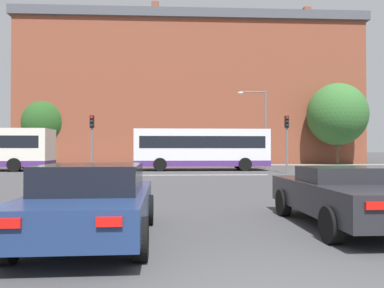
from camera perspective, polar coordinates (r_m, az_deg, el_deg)
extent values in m
cube|color=silver|center=(23.68, -0.04, -4.74)|extent=(9.71, 0.30, 0.01)
cube|color=gray|center=(38.82, -1.16, -3.21)|extent=(70.78, 2.50, 0.01)
cube|color=brown|center=(49.87, -0.36, 6.73)|extent=(39.61, 15.99, 16.35)
cube|color=#4C4F56|center=(51.73, -0.36, 16.31)|extent=(40.40, 16.63, 1.03)
cube|color=brown|center=(53.38, -17.48, 17.95)|extent=(0.90, 0.90, 2.78)
cube|color=brown|center=(50.05, -5.63, 19.21)|extent=(0.90, 0.90, 2.78)
cube|color=brown|center=(55.88, 4.22, 17.04)|extent=(0.90, 0.90, 2.78)
cube|color=brown|center=(53.66, 17.08, 17.84)|extent=(0.90, 0.90, 2.78)
cube|color=navy|center=(6.98, -14.94, -9.23)|extent=(2.05, 4.30, 0.55)
cube|color=black|center=(6.88, -14.98, -5.03)|extent=(1.72, 1.96, 0.48)
cylinder|color=black|center=(8.50, -19.56, -9.57)|extent=(0.24, 0.65, 0.64)
cylinder|color=black|center=(8.22, -6.72, -9.91)|extent=(0.24, 0.65, 0.64)
cylinder|color=black|center=(6.03, -26.31, -13.16)|extent=(0.24, 0.65, 0.64)
cylinder|color=black|center=(5.63, -7.85, -14.15)|extent=(0.24, 0.65, 0.64)
cube|color=red|center=(5.08, -26.32, -10.78)|extent=(0.32, 0.06, 0.12)
cube|color=red|center=(4.77, -12.50, -11.50)|extent=(0.32, 0.06, 0.12)
cube|color=#232328|center=(8.51, 22.04, -7.48)|extent=(1.83, 4.38, 0.61)
cube|color=#232328|center=(8.57, 21.70, -4.33)|extent=(1.54, 1.33, 0.32)
cylinder|color=black|center=(9.49, 13.75, -8.67)|extent=(0.23, 0.64, 0.64)
cylinder|color=black|center=(10.12, 23.12, -8.13)|extent=(0.23, 0.64, 0.64)
cylinder|color=black|center=(6.98, 20.48, -11.48)|extent=(0.23, 0.64, 0.64)
cube|color=red|center=(6.30, 26.19, -8.43)|extent=(0.32, 0.05, 0.12)
cube|color=silver|center=(29.06, 1.46, -0.55)|extent=(10.23, 2.60, 2.82)
cube|color=#4C2870|center=(29.07, 1.46, -2.90)|extent=(10.25, 2.62, 0.44)
cube|color=black|center=(29.06, 1.46, 0.25)|extent=(9.41, 2.63, 0.90)
cylinder|color=black|center=(27.76, -4.89, -3.14)|extent=(1.00, 0.28, 1.00)
cylinder|color=black|center=(30.25, -4.73, -2.95)|extent=(1.00, 0.28, 1.00)
cylinder|color=black|center=(28.26, 8.09, -3.09)|extent=(1.00, 0.28, 1.00)
cylinder|color=black|center=(30.71, 7.20, -2.91)|extent=(1.00, 0.28, 1.00)
cylinder|color=black|center=(29.83, -25.45, -2.90)|extent=(1.00, 0.28, 1.00)
cylinder|color=black|center=(32.12, -23.76, -2.76)|extent=(1.00, 0.28, 1.00)
cylinder|color=slate|center=(24.99, -15.02, -1.06)|extent=(0.12, 0.12, 3.01)
cube|color=black|center=(25.05, -15.00, 3.31)|extent=(0.26, 0.20, 0.80)
sphere|color=red|center=(24.94, -15.06, 3.92)|extent=(0.17, 0.17, 0.17)
sphere|color=black|center=(24.92, -15.06, 3.33)|extent=(0.17, 0.17, 0.17)
sphere|color=black|center=(24.91, -15.06, 2.74)|extent=(0.17, 0.17, 0.17)
cylinder|color=slate|center=(25.94, 14.26, -0.98)|extent=(0.12, 0.12, 3.08)
cube|color=black|center=(26.01, 14.24, 3.30)|extent=(0.26, 0.20, 0.80)
sphere|color=red|center=(25.91, 14.33, 3.88)|extent=(0.17, 0.17, 0.17)
sphere|color=black|center=(25.89, 14.33, 3.32)|extent=(0.17, 0.17, 0.17)
sphere|color=black|center=(25.87, 14.33, 2.75)|extent=(0.17, 0.17, 0.17)
cylinder|color=slate|center=(38.69, 7.59, -1.09)|extent=(0.12, 0.12, 2.88)
cube|color=black|center=(38.73, 7.59, 1.64)|extent=(0.26, 0.20, 0.80)
sphere|color=red|center=(38.61, 7.62, 2.03)|extent=(0.17, 0.17, 0.17)
sphere|color=black|center=(38.60, 7.62, 1.65)|extent=(0.17, 0.17, 0.17)
sphere|color=black|center=(38.59, 7.62, 1.27)|extent=(0.17, 0.17, 0.17)
cylinder|color=slate|center=(32.08, 11.16, 2.20)|extent=(0.16, 0.16, 6.62)
cylinder|color=slate|center=(32.16, 9.29, 7.85)|extent=(2.12, 0.10, 0.10)
ellipsoid|color=#B2B2B7|center=(31.94, 7.42, 7.72)|extent=(0.50, 0.36, 0.22)
cylinder|color=brown|center=(38.19, -6.77, -2.59)|extent=(0.13, 0.13, 0.89)
cylinder|color=brown|center=(38.36, -6.84, -2.58)|extent=(0.13, 0.13, 0.89)
cube|color=#B21E23|center=(38.26, -6.80, -1.39)|extent=(0.34, 0.45, 0.70)
sphere|color=tan|center=(38.26, -6.80, -0.67)|extent=(0.27, 0.27, 0.27)
cylinder|color=brown|center=(39.41, 10.75, -2.58)|extent=(0.13, 0.13, 0.82)
cylinder|color=brown|center=(39.38, 10.99, -2.58)|extent=(0.13, 0.13, 0.82)
cube|color=olive|center=(39.38, 10.87, -1.51)|extent=(0.46, 0.37, 0.65)
sphere|color=tan|center=(39.37, 10.87, -0.86)|extent=(0.25, 0.25, 0.25)
cylinder|color=#333851|center=(39.82, 11.35, -2.51)|extent=(0.13, 0.13, 0.88)
cylinder|color=#333851|center=(39.84, 11.60, -2.51)|extent=(0.13, 0.13, 0.88)
cube|color=#336B38|center=(39.81, 11.47, -1.38)|extent=(0.42, 0.27, 0.70)
sphere|color=tan|center=(39.81, 11.47, -0.68)|extent=(0.26, 0.26, 0.26)
cylinder|color=#4C3823|center=(45.23, -21.38, -1.37)|extent=(0.36, 0.36, 2.30)
ellipsoid|color=#234C1E|center=(45.32, -21.36, 2.97)|extent=(5.36, 5.36, 5.63)
cylinder|color=#4C3823|center=(42.93, 21.26, -1.13)|extent=(0.36, 0.36, 2.70)
ellipsoid|color=#33662D|center=(43.09, 21.23, 4.25)|extent=(6.33, 6.33, 6.64)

